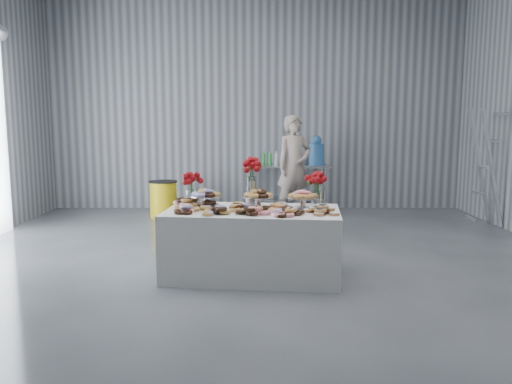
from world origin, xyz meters
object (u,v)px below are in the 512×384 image
person (294,166)px  trash_barrel (163,199)px  display_table (253,243)px  stepladder (485,167)px  water_jug (316,152)px  prep_table (290,179)px

person → trash_barrel: size_ratio=2.77×
display_table → stepladder: bearing=35.5°
water_jug → person: bearing=-134.0°
display_table → person: person is taller
prep_table → water_jug: water_jug is taller
water_jug → person: 0.70m
prep_table → display_table: bearing=-99.7°
display_table → water_jug: (1.19, 4.05, 0.77)m
prep_table → stepladder: stepladder is taller
water_jug → person: size_ratio=0.30×
display_table → trash_barrel: bearing=115.2°
person → stepladder: size_ratio=0.94×
display_table → trash_barrel: 3.79m
person → stepladder: (3.07, -0.85, 0.06)m
person → stepladder: stepladder is taller
prep_table → person: person is taller
display_table → trash_barrel: display_table is taller
water_jug → stepladder: (2.61, -1.33, -0.17)m
display_table → prep_table: size_ratio=1.27×
prep_table → water_jug: (0.50, -0.00, 0.53)m
person → water_jug: bearing=21.1°
display_table → person: 3.69m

